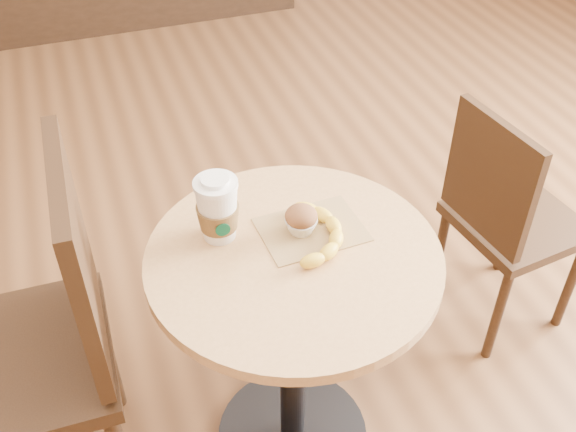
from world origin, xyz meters
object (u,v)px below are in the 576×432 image
(coffee_cup, at_px, (218,211))
(muffin, at_px, (301,220))
(cafe_table, at_px, (293,319))
(chair_right, at_px, (506,216))
(chair_left, at_px, (41,341))
(banana, at_px, (317,232))

(coffee_cup, relative_size, muffin, 2.15)
(coffee_cup, distance_m, muffin, 0.19)
(cafe_table, height_order, coffee_cup, coffee_cup)
(chair_right, height_order, muffin, same)
(cafe_table, height_order, chair_right, chair_right)
(chair_right, distance_m, muffin, 0.84)
(chair_left, bearing_deg, chair_right, 96.67)
(coffee_cup, xyz_separation_m, banana, (0.21, -0.08, -0.06))
(cafe_table, relative_size, muffin, 9.57)
(cafe_table, xyz_separation_m, chair_right, (0.79, 0.23, -0.07))
(muffin, xyz_separation_m, banana, (0.03, -0.03, -0.02))
(coffee_cup, distance_m, banana, 0.23)
(chair_right, relative_size, muffin, 10.51)
(cafe_table, distance_m, muffin, 0.27)
(chair_left, height_order, banana, chair_left)
(cafe_table, distance_m, coffee_cup, 0.35)
(muffin, relative_size, banana, 0.33)
(cafe_table, height_order, muffin, muffin)
(coffee_cup, bearing_deg, muffin, -13.14)
(chair_right, bearing_deg, coffee_cup, 90.04)
(banana, bearing_deg, chair_right, 36.15)
(coffee_cup, bearing_deg, cafe_table, -36.67)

